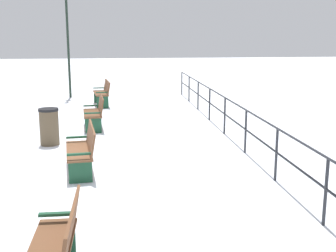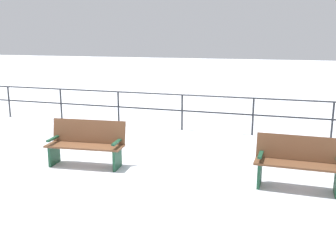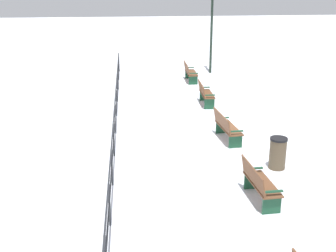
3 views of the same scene
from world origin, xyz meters
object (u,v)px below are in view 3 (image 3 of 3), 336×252
(trash_bin, at_px, (278,153))
(bench_third, at_px, (226,127))
(bench_fifth, at_px, (190,72))
(bench_second, at_px, (259,183))
(bench_fourth, at_px, (205,93))
(lamppost_middle, at_px, (212,16))

(trash_bin, bearing_deg, bench_third, 113.20)
(bench_fifth, bearing_deg, bench_second, -90.15)
(bench_second, distance_m, bench_fourth, 8.25)
(bench_second, bearing_deg, bench_fifth, 85.59)
(bench_second, height_order, lamppost_middle, lamppost_middle)
(bench_fourth, bearing_deg, bench_fifth, 91.65)
(bench_third, distance_m, bench_fourth, 4.13)
(bench_fourth, xyz_separation_m, trash_bin, (0.99, -6.43, -0.02))
(bench_fifth, relative_size, trash_bin, 1.67)
(bench_second, xyz_separation_m, trash_bin, (1.05, 1.83, -0.01))
(bench_second, relative_size, bench_fourth, 1.04)
(bench_third, distance_m, trash_bin, 2.50)
(lamppost_middle, bearing_deg, bench_third, -97.18)
(bench_third, xyz_separation_m, lamppost_middle, (1.27, 10.11, 2.54))
(bench_second, relative_size, trash_bin, 1.66)
(trash_bin, bearing_deg, bench_fourth, 98.78)
(bench_second, xyz_separation_m, lamppost_middle, (1.34, 14.23, 2.53))
(bench_second, bearing_deg, trash_bin, 55.48)
(bench_fourth, bearing_deg, bench_second, -90.05)
(bench_third, relative_size, bench_fifth, 1.07)
(bench_third, xyz_separation_m, bench_fifth, (-0.10, 8.26, -0.00))
(bench_fourth, bearing_deg, bench_third, -89.50)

